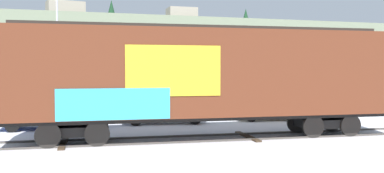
# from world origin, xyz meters

# --- Properties ---
(ground_plane) EXTENTS (260.00, 260.00, 0.00)m
(ground_plane) POSITION_xyz_m (0.00, 0.00, 0.00)
(ground_plane) COLOR silver
(track) EXTENTS (59.95, 6.10, 0.08)m
(track) POSITION_xyz_m (0.39, -0.12, 0.04)
(track) COLOR #4C4742
(track) RESTS_ON ground_plane
(freight_car) EXTENTS (15.81, 4.16, 4.56)m
(freight_car) POSITION_xyz_m (-1.24, -0.00, 2.59)
(freight_car) COLOR #5B2B19
(freight_car) RESTS_ON ground_plane
(flagpole) EXTENTS (1.18, 0.78, 8.81)m
(flagpole) POSITION_xyz_m (-6.83, 11.16, 5.44)
(flagpole) COLOR silver
(flagpole) RESTS_ON ground_plane
(hillside) EXTENTS (157.08, 40.22, 16.93)m
(hillside) POSITION_xyz_m (-0.01, 79.47, 6.32)
(hillside) COLOR slate
(hillside) RESTS_ON ground_plane
(parked_car_blue) EXTENTS (4.86, 2.20, 1.67)m
(parked_car_blue) POSITION_xyz_m (-7.30, 5.07, 0.85)
(parked_car_blue) COLOR navy
(parked_car_blue) RESTS_ON ground_plane
(parked_car_silver) EXTENTS (4.58, 2.42, 1.75)m
(parked_car_silver) POSITION_xyz_m (-1.73, 5.40, 0.87)
(parked_car_silver) COLOR #B7BABF
(parked_car_silver) RESTS_ON ground_plane
(parked_car_tan) EXTENTS (4.42, 2.54, 1.75)m
(parked_car_tan) POSITION_xyz_m (4.31, 5.14, 0.85)
(parked_car_tan) COLOR #9E8966
(parked_car_tan) RESTS_ON ground_plane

